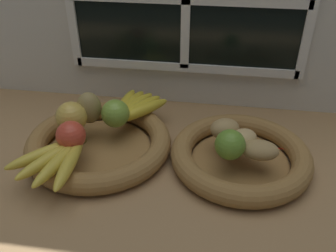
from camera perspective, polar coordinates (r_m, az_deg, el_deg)
name	(u,v)px	position (r cm, az deg, el deg)	size (l,w,h in cm)	color
ground_plane	(170,163)	(88.57, 0.38, -5.92)	(140.00, 90.00, 3.00)	#9E774C
back_wall	(187,9)	(101.97, 2.99, 18.01)	(140.00, 4.60, 55.00)	silver
fruit_bowl_left	(99,143)	(90.45, -10.87, -2.66)	(35.65, 35.65, 4.97)	olive
fruit_bowl_right	(240,156)	(86.37, 11.42, -4.65)	(32.95, 32.95, 4.97)	olive
apple_green_back	(115,113)	(89.62, -8.36, 1.99)	(7.03, 7.03, 7.03)	#7AA338
apple_golden_left	(71,117)	(89.84, -15.10, 1.38)	(7.54, 7.54, 7.54)	gold
apple_red_front	(71,136)	(83.71, -15.17, -1.47)	(6.74, 6.74, 6.74)	#CC422D
pear_brown	(89,108)	(91.89, -12.44, 2.84)	(5.69, 6.20, 8.36)	olive
banana_bunch_front	(57,158)	(80.90, -17.27, -4.91)	(15.59, 18.92, 2.85)	gold
banana_bunch_back	(133,108)	(95.60, -5.58, 2.94)	(13.97, 18.44, 3.09)	gold
potato_oblong	(225,129)	(85.84, 9.03, -0.45)	(7.03, 5.78, 4.86)	#A38451
potato_large	(243,139)	(83.60, 11.77, -2.05)	(7.26, 5.65, 4.23)	tan
potato_small	(260,150)	(81.04, 14.39, -3.73)	(8.22, 5.48, 4.16)	#A38451
lime_near	(230,145)	(79.08, 9.83, -2.94)	(6.76, 6.76, 6.76)	olive
chili_pepper	(254,145)	(84.41, 13.46, -2.92)	(1.80, 1.80, 14.89)	red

